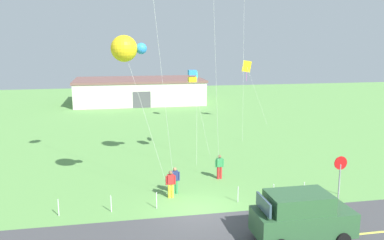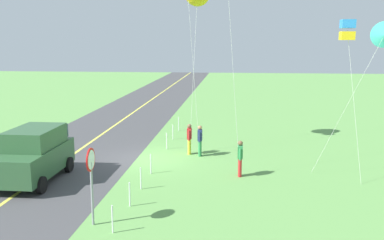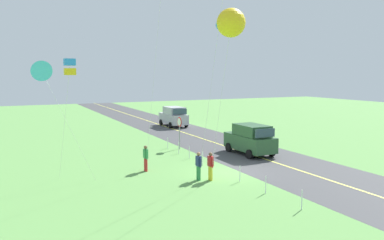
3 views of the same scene
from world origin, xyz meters
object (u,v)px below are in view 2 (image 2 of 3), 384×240
(person_adult_near, at_px, (200,140))
(kite_pink_drift, at_px, (347,30))
(person_adult_companion, at_px, (189,138))
(person_child_watcher, at_px, (240,157))
(stop_sign, at_px, (91,171))
(car_suv_foreground, at_px, (34,154))
(kite_cyan_top, at_px, (384,35))

(person_adult_near, distance_m, kite_pink_drift, 8.75)
(person_adult_companion, bearing_deg, person_child_watcher, 117.39)
(person_child_watcher, xyz_separation_m, kite_pink_drift, (-0.94, 4.44, 5.45))
(stop_sign, distance_m, person_adult_near, 9.31)
(stop_sign, height_order, person_adult_near, stop_sign)
(car_suv_foreground, bearing_deg, person_child_watcher, 99.59)
(person_adult_companion, xyz_separation_m, kite_cyan_top, (3.23, 8.38, 5.22))
(person_adult_near, distance_m, kite_cyan_top, 9.82)
(stop_sign, height_order, kite_pink_drift, kite_pink_drift)
(kite_pink_drift, height_order, kite_cyan_top, kite_pink_drift)
(person_child_watcher, bearing_deg, stop_sign, -153.65)
(stop_sign, xyz_separation_m, person_adult_companion, (-9.19, 2.15, -0.94))
(stop_sign, distance_m, kite_cyan_top, 12.83)
(person_adult_companion, bearing_deg, car_suv_foreground, 30.67)
(car_suv_foreground, xyz_separation_m, person_adult_near, (-4.68, 6.64, -0.29))
(kite_cyan_top, bearing_deg, person_adult_companion, -111.09)
(person_adult_near, height_order, person_adult_companion, same)
(stop_sign, bearing_deg, kite_cyan_top, 119.50)
(car_suv_foreground, xyz_separation_m, kite_pink_drift, (-2.40, 13.11, 5.16))
(person_adult_near, relative_size, person_child_watcher, 1.00)
(kite_pink_drift, bearing_deg, person_adult_companion, -110.34)
(kite_pink_drift, relative_size, kite_cyan_top, 1.01)
(car_suv_foreground, xyz_separation_m, person_child_watcher, (-1.46, 8.67, -0.29))
(stop_sign, bearing_deg, person_adult_companion, 166.84)
(stop_sign, height_order, person_child_watcher, stop_sign)
(car_suv_foreground, distance_m, kite_cyan_top, 15.36)
(person_adult_near, bearing_deg, stop_sign, -75.21)
(stop_sign, bearing_deg, car_suv_foreground, -136.86)
(car_suv_foreground, bearing_deg, person_adult_near, 125.17)
(person_adult_near, bearing_deg, kite_pink_drift, 12.50)
(person_adult_near, height_order, kite_cyan_top, kite_cyan_top)
(kite_cyan_top, bearing_deg, person_child_watcher, -86.86)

